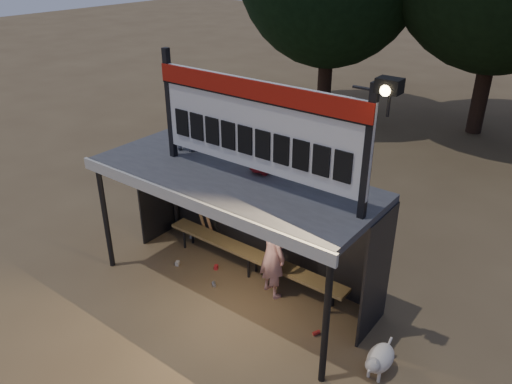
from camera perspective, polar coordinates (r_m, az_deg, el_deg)
ground at (r=9.45m, az=-2.48°, el=-10.90°), size 80.00×80.00×0.00m
player at (r=8.85m, az=1.88°, el=-7.08°), size 0.71×0.58×1.69m
child_a at (r=9.21m, az=-8.30°, el=8.19°), size 0.64×0.56×1.12m
child_b at (r=8.10m, az=0.62°, el=5.54°), size 0.51×0.33×1.03m
dugout_shelter at (r=8.62m, az=-1.69°, el=-0.33°), size 5.10×2.08×2.32m
scoreboard_assembly at (r=7.54m, az=0.28°, el=7.85°), size 4.10×0.27×1.99m
bench at (r=9.54m, az=-0.41°, el=-7.24°), size 4.00×0.35×0.48m
dog at (r=7.92m, az=13.91°, el=-18.05°), size 0.36×0.81×0.49m
bats at (r=10.44m, az=-5.21°, el=-4.14°), size 0.48×0.33×0.84m
litter at (r=9.77m, az=-4.32°, el=-9.22°), size 3.80×1.10×0.08m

